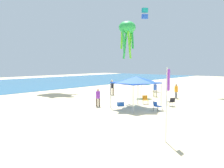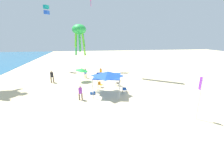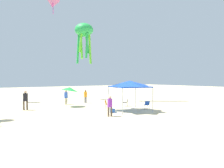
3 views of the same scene
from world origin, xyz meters
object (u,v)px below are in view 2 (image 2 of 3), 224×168
object	(u,v)px
folding_chair_facing_ocean	(119,83)
kite_box_teal	(46,10)
person_watching_sky	(85,72)
folding_chair_right_of_tent	(100,84)
person_by_tent	(101,72)
person_near_umbrella	(80,92)
canopy_tent	(107,74)
person_kite_handler	(52,76)
beach_umbrella	(82,70)
kite_octopus_green	(79,31)
folding_chair_near_cooler	(125,89)
banner_flag	(200,94)
cooler_box	(93,92)

from	to	relation	value
folding_chair_facing_ocean	kite_box_teal	size ratio (longest dim) A/B	0.47
person_watching_sky	kite_box_teal	distance (m)	15.74
folding_chair_right_of_tent	person_by_tent	bearing A→B (deg)	40.11
person_watching_sky	person_near_umbrella	distance (m)	9.64
canopy_tent	person_kite_handler	world-z (taller)	canopy_tent
folding_chair_right_of_tent	person_watching_sky	xyz separation A→B (m)	(5.54, 2.06, 0.52)
canopy_tent	beach_umbrella	xyz separation A→B (m)	(6.16, 3.23, -0.61)
canopy_tent	kite_octopus_green	world-z (taller)	kite_octopus_green
canopy_tent	folding_chair_right_of_tent	bearing A→B (deg)	14.18
folding_chair_right_of_tent	kite_octopus_green	xyz separation A→B (m)	(0.36, 2.48, 7.01)
canopy_tent	folding_chair_near_cooler	bearing A→B (deg)	-91.20
canopy_tent	banner_flag	xyz separation A→B (m)	(-7.28, -6.77, -0.22)
folding_chair_facing_ocean	folding_chair_right_of_tent	xyz separation A→B (m)	(-0.31, 2.68, 0.00)
canopy_tent	beach_umbrella	world-z (taller)	canopy_tent
canopy_tent	folding_chair_near_cooler	world-z (taller)	canopy_tent
folding_chair_right_of_tent	canopy_tent	bearing A→B (deg)	-119.72
folding_chair_near_cooler	person_near_umbrella	world-z (taller)	person_near_umbrella
folding_chair_right_of_tent	cooler_box	distance (m)	2.77
banner_flag	kite_octopus_green	distance (m)	15.23
banner_flag	person_watching_sky	distance (m)	18.24
beach_umbrella	person_kite_handler	xyz separation A→B (m)	(0.10, 4.58, -0.79)
banner_flag	folding_chair_facing_ocean	bearing A→B (deg)	24.91
beach_umbrella	person_watching_sky	bearing A→B (deg)	-13.27
person_kite_handler	cooler_box	bearing A→B (deg)	-57.29
banner_flag	kite_box_teal	distance (m)	31.00
person_by_tent	folding_chair_near_cooler	bearing A→B (deg)	-166.13
beach_umbrella	kite_octopus_green	xyz separation A→B (m)	(-3.12, -0.07, 5.58)
folding_chair_right_of_tent	kite_box_teal	distance (m)	20.53
folding_chair_right_of_tent	banner_flag	world-z (taller)	banner_flag
cooler_box	person_kite_handler	world-z (taller)	person_kite_handler
beach_umbrella	folding_chair_right_of_tent	size ratio (longest dim) A/B	2.81
canopy_tent	cooler_box	world-z (taller)	canopy_tent
canopy_tent	cooler_box	xyz separation A→B (m)	(0.19, 1.85, -2.32)
canopy_tent	folding_chair_facing_ocean	distance (m)	4.14
kite_octopus_green	person_kite_handler	bearing A→B (deg)	116.90
folding_chair_near_cooler	cooler_box	distance (m)	4.02
person_by_tent	folding_chair_facing_ocean	bearing A→B (deg)	-159.79
canopy_tent	beach_umbrella	bearing A→B (deg)	27.65
canopy_tent	kite_octopus_green	xyz separation A→B (m)	(3.04, 3.16, 4.97)
folding_chair_right_of_tent	kite_box_teal	world-z (taller)	kite_box_teal
person_watching_sky	kite_octopus_green	bearing A→B (deg)	38.53
person_watching_sky	banner_flag	bearing A→B (deg)	74.68
beach_umbrella	kite_box_teal	xyz separation A→B (m)	(10.92, 6.60, 10.00)
beach_umbrella	folding_chair_right_of_tent	bearing A→B (deg)	-143.72
canopy_tent	beach_umbrella	size ratio (longest dim) A/B	1.75
canopy_tent	folding_chair_right_of_tent	xyz separation A→B (m)	(2.69, 0.68, -2.04)
canopy_tent	person_by_tent	xyz separation A→B (m)	(8.35, 0.09, -1.56)
folding_chair_facing_ocean	person_kite_handler	distance (m)	10.35
folding_chair_near_cooler	kite_octopus_green	xyz separation A→B (m)	(3.09, 5.31, 7.01)
person_watching_sky	person_near_umbrella	xyz separation A→B (m)	(-9.63, 0.51, -0.02)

